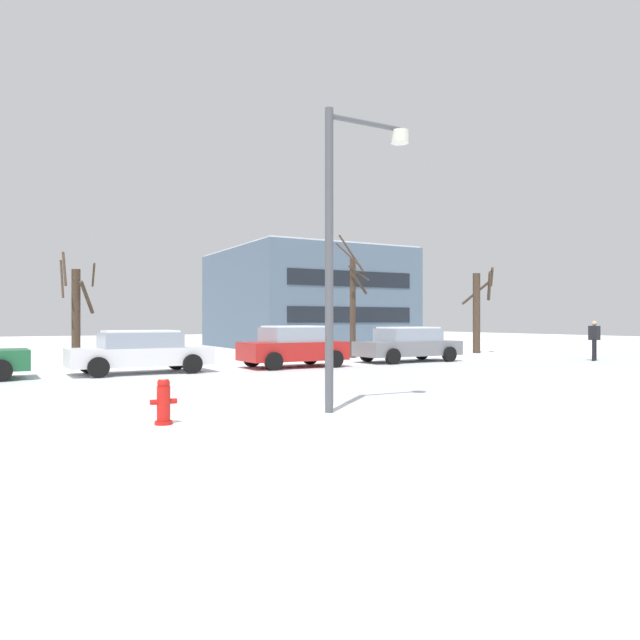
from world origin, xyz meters
TOP-DOWN VIEW (x-y plane):
  - ground_plane at (0.00, 0.00)m, footprint 120.00×120.00m
  - road_surface at (0.00, 3.19)m, footprint 80.00×8.38m
  - fire_hydrant at (0.96, -1.73)m, footprint 0.44×0.30m
  - street_lamp at (4.37, -1.96)m, footprint 1.91×0.36m
  - parked_car_white at (2.65, 8.17)m, footprint 4.55×2.13m
  - parked_car_red at (8.19, 8.06)m, footprint 3.89×2.18m
  - parked_car_gray at (13.73, 8.33)m, footprint 4.61×2.09m
  - pedestrian_crossing at (21.16, 4.94)m, footprint 0.47×0.41m
  - tree_far_left at (1.12, 12.05)m, footprint 1.23×1.27m
  - tree_far_right at (21.04, 11.83)m, footprint 1.37×2.25m
  - tree_far_mid at (13.05, 11.62)m, footprint 1.45×1.03m
  - building_far_right at (16.45, 23.07)m, footprint 10.32×11.79m

SIDE VIEW (x-z plane):
  - ground_plane at x=0.00m, z-range 0.00..0.00m
  - road_surface at x=0.00m, z-range 0.00..0.00m
  - fire_hydrant at x=0.96m, z-range 0.00..0.82m
  - parked_car_white at x=2.65m, z-range 0.02..1.43m
  - parked_car_gray at x=13.73m, z-range 0.01..1.48m
  - parked_car_red at x=8.19m, z-range 0.01..1.55m
  - pedestrian_crossing at x=21.16m, z-range 0.15..1.88m
  - tree_far_left at x=1.12m, z-range -0.15..4.18m
  - tree_far_right at x=21.04m, z-range 0.10..4.62m
  - tree_far_mid at x=13.05m, z-range -0.26..5.42m
  - building_far_right at x=16.45m, z-range 0.00..6.32m
  - street_lamp at x=4.37m, z-range 0.66..6.43m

